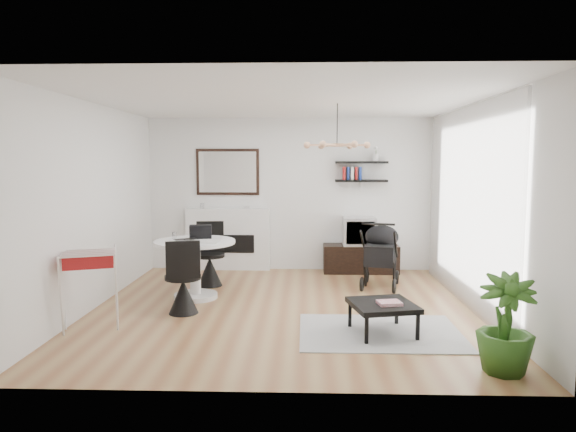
{
  "coord_description": "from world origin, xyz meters",
  "views": [
    {
      "loc": [
        0.27,
        -6.62,
        1.92
      ],
      "look_at": [
        0.04,
        0.4,
        1.19
      ],
      "focal_mm": 32.0,
      "sensor_mm": 36.0,
      "label": 1
    }
  ],
  "objects_px": {
    "fireplace": "(228,232)",
    "potted_plant": "(506,324)",
    "stroller": "(381,257)",
    "drying_rack": "(90,289)",
    "coffee_table": "(383,306)",
    "tv_console": "(361,259)",
    "crt_tv": "(359,231)",
    "dining_table": "(195,260)"
  },
  "relations": [
    {
      "from": "tv_console",
      "to": "potted_plant",
      "type": "height_order",
      "value": "potted_plant"
    },
    {
      "from": "crt_tv",
      "to": "drying_rack",
      "type": "bearing_deg",
      "value": -136.57
    },
    {
      "from": "drying_rack",
      "to": "potted_plant",
      "type": "bearing_deg",
      "value": -34.2
    },
    {
      "from": "fireplace",
      "to": "potted_plant",
      "type": "distance_m",
      "value": 5.48
    },
    {
      "from": "tv_console",
      "to": "drying_rack",
      "type": "xyz_separation_m",
      "value": [
        -3.43,
        -3.22,
        0.24
      ]
    },
    {
      "from": "dining_table",
      "to": "coffee_table",
      "type": "height_order",
      "value": "dining_table"
    },
    {
      "from": "tv_console",
      "to": "stroller",
      "type": "bearing_deg",
      "value": -78.88
    },
    {
      "from": "crt_tv",
      "to": "coffee_table",
      "type": "bearing_deg",
      "value": -91.2
    },
    {
      "from": "crt_tv",
      "to": "dining_table",
      "type": "relative_size",
      "value": 0.49
    },
    {
      "from": "crt_tv",
      "to": "tv_console",
      "type": "bearing_deg",
      "value": 5.12
    },
    {
      "from": "fireplace",
      "to": "tv_console",
      "type": "height_order",
      "value": "fireplace"
    },
    {
      "from": "dining_table",
      "to": "stroller",
      "type": "relative_size",
      "value": 1.07
    },
    {
      "from": "drying_rack",
      "to": "potted_plant",
      "type": "distance_m",
      "value": 4.41
    },
    {
      "from": "fireplace",
      "to": "crt_tv",
      "type": "relative_size",
      "value": 3.87
    },
    {
      "from": "crt_tv",
      "to": "potted_plant",
      "type": "distance_m",
      "value": 4.38
    },
    {
      "from": "drying_rack",
      "to": "stroller",
      "type": "height_order",
      "value": "stroller"
    },
    {
      "from": "dining_table",
      "to": "stroller",
      "type": "height_order",
      "value": "stroller"
    },
    {
      "from": "potted_plant",
      "to": "stroller",
      "type": "bearing_deg",
      "value": 101.27
    },
    {
      "from": "drying_rack",
      "to": "coffee_table",
      "type": "height_order",
      "value": "drying_rack"
    },
    {
      "from": "crt_tv",
      "to": "dining_table",
      "type": "height_order",
      "value": "crt_tv"
    },
    {
      "from": "stroller",
      "to": "coffee_table",
      "type": "relative_size",
      "value": 1.32
    },
    {
      "from": "dining_table",
      "to": "potted_plant",
      "type": "distance_m",
      "value": 4.19
    },
    {
      "from": "dining_table",
      "to": "fireplace",
      "type": "bearing_deg",
      "value": 85.0
    },
    {
      "from": "tv_console",
      "to": "drying_rack",
      "type": "bearing_deg",
      "value": -136.85
    },
    {
      "from": "tv_console",
      "to": "coffee_table",
      "type": "relative_size",
      "value": 1.61
    },
    {
      "from": "fireplace",
      "to": "stroller",
      "type": "distance_m",
      "value": 2.82
    },
    {
      "from": "fireplace",
      "to": "tv_console",
      "type": "distance_m",
      "value": 2.4
    },
    {
      "from": "fireplace",
      "to": "potted_plant",
      "type": "relative_size",
      "value": 2.36
    },
    {
      "from": "tv_console",
      "to": "potted_plant",
      "type": "relative_size",
      "value": 1.42
    },
    {
      "from": "fireplace",
      "to": "coffee_table",
      "type": "bearing_deg",
      "value": -56.61
    },
    {
      "from": "drying_rack",
      "to": "stroller",
      "type": "distance_m",
      "value": 4.25
    },
    {
      "from": "fireplace",
      "to": "tv_console",
      "type": "bearing_deg",
      "value": -3.9
    },
    {
      "from": "tv_console",
      "to": "crt_tv",
      "type": "xyz_separation_m",
      "value": [
        -0.04,
        -0.0,
        0.49
      ]
    },
    {
      "from": "dining_table",
      "to": "stroller",
      "type": "bearing_deg",
      "value": 16.3
    },
    {
      "from": "tv_console",
      "to": "stroller",
      "type": "relative_size",
      "value": 1.22
    },
    {
      "from": "coffee_table",
      "to": "crt_tv",
      "type": "bearing_deg",
      "value": 88.8
    },
    {
      "from": "drying_rack",
      "to": "crt_tv",
      "type": "bearing_deg",
      "value": 23.15
    },
    {
      "from": "crt_tv",
      "to": "fireplace",
      "type": "bearing_deg",
      "value": 175.96
    },
    {
      "from": "tv_console",
      "to": "crt_tv",
      "type": "relative_size",
      "value": 2.32
    },
    {
      "from": "dining_table",
      "to": "coffee_table",
      "type": "bearing_deg",
      "value": -30.89
    },
    {
      "from": "fireplace",
      "to": "drying_rack",
      "type": "relative_size",
      "value": 2.35
    },
    {
      "from": "crt_tv",
      "to": "dining_table",
      "type": "bearing_deg",
      "value": -144.12
    }
  ]
}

